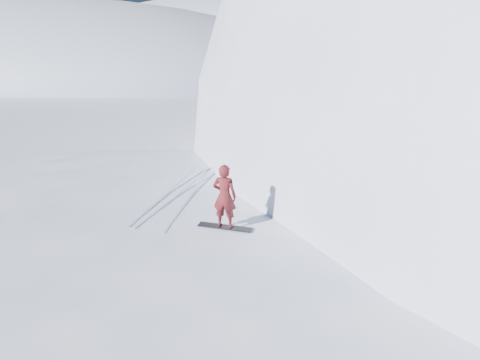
{
  "coord_description": "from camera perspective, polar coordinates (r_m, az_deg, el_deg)",
  "views": [
    {
      "loc": [
        7.47,
        -6.35,
        7.61
      ],
      "look_at": [
        2.44,
        4.38,
        3.5
      ],
      "focal_mm": 32.0,
      "sensor_mm": 36.0,
      "label": 1
    }
  ],
  "objects": [
    {
      "name": "ground",
      "position": [
        12.41,
        -20.43,
        -20.11
      ],
      "size": [
        400.0,
        400.0,
        0.0
      ],
      "primitive_type": "plane",
      "color": "white",
      "rests_on": "ground"
    },
    {
      "name": "board_tracks",
      "position": [
        14.78,
        -7.98,
        -1.62
      ],
      "size": [
        2.36,
        5.96,
        0.04
      ],
      "color": "silver",
      "rests_on": "ground"
    },
    {
      "name": "far_ridge_a",
      "position": [
        102.28,
        -24.91,
        13.16
      ],
      "size": [
        120.0,
        70.0,
        28.0
      ],
      "primitive_type": "ellipsoid",
      "color": "white",
      "rests_on": "ground"
    },
    {
      "name": "wind_bumps",
      "position": [
        13.93,
        -15.82,
        -14.81
      ],
      "size": [
        16.0,
        14.4,
        1.0
      ],
      "color": "white",
      "rests_on": "ground"
    },
    {
      "name": "snowboard",
      "position": [
        12.13,
        -2.02,
        -6.27
      ],
      "size": [
        1.59,
        0.54,
        0.03
      ],
      "primitive_type": "cube",
      "rotation": [
        0.0,
        0.0,
        0.16
      ],
      "color": "black",
      "rests_on": "near_ridge"
    },
    {
      "name": "snowboarder",
      "position": [
        11.76,
        -2.07,
        -2.19
      ],
      "size": [
        0.73,
        0.54,
        1.83
      ],
      "primitive_type": "imported",
      "rotation": [
        0.0,
        0.0,
        3.31
      ],
      "color": "maroon",
      "rests_on": "snowboard"
    },
    {
      "name": "peak_shoulder",
      "position": [
        27.54,
        29.31,
        0.58
      ],
      "size": [
        28.0,
        24.0,
        18.0
      ],
      "primitive_type": "ellipsoid",
      "color": "white",
      "rests_on": "ground"
    },
    {
      "name": "near_ridge",
      "position": [
        13.68,
        -8.21,
        -14.89
      ],
      "size": [
        36.0,
        28.0,
        4.8
      ],
      "primitive_type": "ellipsoid",
      "color": "white",
      "rests_on": "ground"
    },
    {
      "name": "far_ridge_c",
      "position": [
        125.89,
        3.05,
        15.65
      ],
      "size": [
        140.0,
        90.0,
        36.0
      ],
      "primitive_type": "ellipsoid",
      "color": "white",
      "rests_on": "ground"
    }
  ]
}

